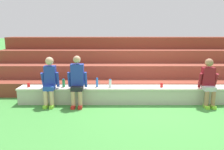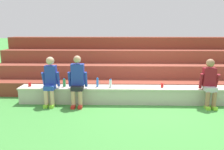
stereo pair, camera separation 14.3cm
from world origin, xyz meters
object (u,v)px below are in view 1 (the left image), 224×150
person_far_left (50,80)px  plastic_cup_left_end (29,85)px  person_center (209,81)px  plastic_cup_middle (162,85)px  water_bottle_near_right (111,83)px  water_bottle_near_left (97,82)px  water_bottle_center_gap (64,83)px  person_left_of_center (78,80)px

person_far_left → plastic_cup_left_end: size_ratio=12.74×
person_center → plastic_cup_middle: size_ratio=11.12×
water_bottle_near_right → plastic_cup_middle: water_bottle_near_right is taller
person_center → plastic_cup_middle: person_center is taller
water_bottle_near_right → water_bottle_near_left: size_ratio=0.92×
water_bottle_near_right → water_bottle_near_left: 0.38m
person_far_left → water_bottle_center_gap: bearing=34.2°
person_far_left → water_bottle_near_right: bearing=5.6°
person_left_of_center → water_bottle_center_gap: bearing=147.5°
water_bottle_near_left → plastic_cup_left_end: (-1.95, -0.02, -0.07)m
person_center → water_bottle_near_left: 3.06m
water_bottle_near_right → plastic_cup_middle: bearing=1.0°
person_far_left → person_center: 4.33m
water_bottle_near_right → plastic_cup_middle: (1.46, 0.03, -0.06)m
plastic_cup_left_end → plastic_cup_middle: 3.79m
person_left_of_center → person_center: bearing=-0.1°
person_far_left → water_bottle_near_right: person_far_left is taller
person_center → water_bottle_near_right: bearing=175.3°
plastic_cup_left_end → plastic_cup_middle: plastic_cup_middle is taller
plastic_cup_left_end → water_bottle_near_left: bearing=0.6°
person_center → plastic_cup_left_end: 5.01m
plastic_cup_middle → water_bottle_center_gap: bearing=179.3°
person_center → plastic_cup_middle: bearing=168.5°
person_center → water_bottle_near_left: bearing=174.5°
person_center → water_bottle_near_left: (-3.05, 0.29, -0.10)m
person_center → water_bottle_near_left: size_ratio=4.95×
water_bottle_near_right → plastic_cup_left_end: bearing=178.6°
person_far_left → water_bottle_center_gap: (0.33, 0.22, -0.14)m
person_center → water_bottle_center_gap: (-4.00, 0.28, -0.12)m
water_bottle_near_left → person_center: bearing=-5.5°
person_far_left → plastic_cup_middle: 3.12m
water_bottle_near_left → plastic_cup_middle: size_ratio=2.25×
water_bottle_near_right → person_center: bearing=-4.7°
person_center → plastic_cup_middle: 1.25m
person_left_of_center → plastic_cup_left_end: (-1.43, 0.27, -0.21)m
water_bottle_near_left → plastic_cup_left_end: 1.95m
water_bottle_center_gap → plastic_cup_left_end: size_ratio=2.23×
person_center → plastic_cup_left_end: person_center is taller
water_bottle_near_left → water_bottle_center_gap: (-0.95, -0.01, -0.01)m
person_center → person_far_left: bearing=179.2°
plastic_cup_middle → water_bottle_near_right: bearing=-179.0°
person_far_left → water_bottle_near_right: size_ratio=5.53×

